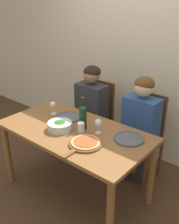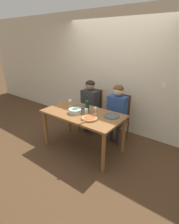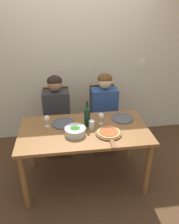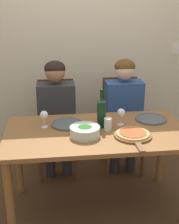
{
  "view_description": "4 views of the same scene",
  "coord_description": "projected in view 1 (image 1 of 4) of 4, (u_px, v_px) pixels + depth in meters",
  "views": [
    {
      "loc": [
        1.59,
        -1.68,
        2.03
      ],
      "look_at": [
        0.08,
        0.14,
        0.95
      ],
      "focal_mm": 42.0,
      "sensor_mm": 36.0,
      "label": 1
    },
    {
      "loc": [
        1.94,
        -2.37,
        2.08
      ],
      "look_at": [
        0.15,
        0.02,
        0.83
      ],
      "focal_mm": 28.0,
      "sensor_mm": 36.0,
      "label": 2
    },
    {
      "loc": [
        -0.24,
        -2.22,
        2.15
      ],
      "look_at": [
        0.08,
        0.09,
        0.96
      ],
      "focal_mm": 35.0,
      "sensor_mm": 36.0,
      "label": 3
    },
    {
      "loc": [
        -0.35,
        -2.36,
        1.85
      ],
      "look_at": [
        -0.05,
        0.09,
        0.92
      ],
      "focal_mm": 50.0,
      "sensor_mm": 36.0,
      "label": 4
    }
  ],
  "objects": [
    {
      "name": "wine_glass_right",
      "position": [
        98.0,
        123.0,
        2.51
      ],
      "size": [
        0.07,
        0.07,
        0.15
      ],
      "color": "silver",
      "rests_on": "dining_table"
    },
    {
      "name": "back_wall",
      "position": [
        140.0,
        53.0,
        3.22
      ],
      "size": [
        10.0,
        0.06,
        2.7
      ],
      "color": "beige",
      "rests_on": "ground"
    },
    {
      "name": "chair_left",
      "position": [
        96.0,
        117.0,
        3.44
      ],
      "size": [
        0.42,
        0.42,
        1.01
      ],
      "color": "brown",
      "rests_on": "ground"
    },
    {
      "name": "dining_table",
      "position": [
        75.0,
        139.0,
        2.66
      ],
      "size": [
        1.54,
        0.83,
        0.78
      ],
      "color": "brown",
      "rests_on": "ground"
    },
    {
      "name": "broccoli_bowl",
      "position": [
        60.0,
        126.0,
        2.6
      ],
      "size": [
        0.24,
        0.24,
        0.09
      ],
      "color": "silver",
      "rests_on": "dining_table"
    },
    {
      "name": "person_woman",
      "position": [
        91.0,
        105.0,
        3.27
      ],
      "size": [
        0.47,
        0.51,
        1.25
      ],
      "color": "#28282D",
      "rests_on": "ground"
    },
    {
      "name": "wine_glass_left",
      "position": [
        53.0,
        105.0,
        2.91
      ],
      "size": [
        0.07,
        0.07,
        0.15
      ],
      "color": "silver",
      "rests_on": "dining_table"
    },
    {
      "name": "wine_bottle",
      "position": [
        83.0,
        116.0,
        2.59
      ],
      "size": [
        0.07,
        0.07,
        0.34
      ],
      "color": "black",
      "rests_on": "dining_table"
    },
    {
      "name": "chair_right",
      "position": [
        144.0,
        134.0,
        3.03
      ],
      "size": [
        0.42,
        0.42,
        1.01
      ],
      "color": "brown",
      "rests_on": "ground"
    },
    {
      "name": "dinner_plate_right",
      "position": [
        129.0,
        139.0,
        2.44
      ],
      "size": [
        0.29,
        0.29,
        0.02
      ],
      "color": "#4C5156",
      "rests_on": "dining_table"
    },
    {
      "name": "water_tumbler",
      "position": [
        81.0,
        128.0,
        2.54
      ],
      "size": [
        0.07,
        0.07,
        0.11
      ],
      "color": "silver",
      "rests_on": "dining_table"
    },
    {
      "name": "ground_plane",
      "position": [
        76.0,
        191.0,
        2.94
      ],
      "size": [
        40.0,
        40.0,
        0.0
      ],
      "primitive_type": "plane",
      "color": "#4C331E"
    },
    {
      "name": "person_man",
      "position": [
        140.0,
        121.0,
        2.86
      ],
      "size": [
        0.47,
        0.51,
        1.25
      ],
      "color": "#28282D",
      "rests_on": "ground"
    },
    {
      "name": "dinner_plate_left",
      "position": [
        68.0,
        117.0,
        2.86
      ],
      "size": [
        0.29,
        0.29,
        0.02
      ],
      "color": "#4C5156",
      "rests_on": "dining_table"
    },
    {
      "name": "pizza_on_board",
      "position": [
        85.0,
        143.0,
        2.35
      ],
      "size": [
        0.31,
        0.45,
        0.04
      ],
      "color": "brown",
      "rests_on": "dining_table"
    }
  ]
}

